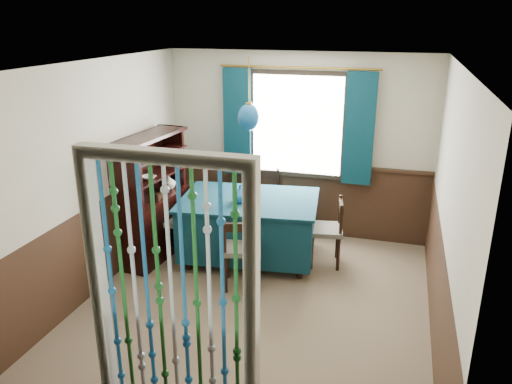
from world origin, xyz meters
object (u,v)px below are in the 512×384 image
(bowl_shelf, at_px, (148,177))
(vase_sideboard, at_px, (169,181))
(sideboard, at_px, (154,213))
(vase_table, at_px, (240,194))
(chair_near, at_px, (241,249))
(chair_right, at_px, (328,230))
(pendant_lamp, at_px, (249,117))
(chair_left, at_px, (175,220))
(chair_far, at_px, (263,201))
(dining_table, at_px, (249,224))

(bowl_shelf, bearing_deg, vase_sideboard, 90.00)
(sideboard, bearing_deg, bowl_shelf, -66.47)
(vase_table, xyz_separation_m, bowl_shelf, (-1.07, -0.26, 0.20))
(vase_sideboard, bearing_deg, chair_near, -33.06)
(chair_right, bearing_deg, chair_near, 125.05)
(chair_right, relative_size, pendant_lamp, 1.00)
(bowl_shelf, bearing_deg, pendant_lamp, 19.50)
(chair_left, xyz_separation_m, chair_right, (1.90, 0.28, -0.02))
(sideboard, bearing_deg, chair_near, -14.43)
(chair_far, height_order, bowl_shelf, bowl_shelf)
(chair_far, relative_size, vase_sideboard, 4.47)
(chair_left, distance_m, vase_table, 0.97)
(chair_near, bearing_deg, sideboard, 143.23)
(chair_left, height_order, vase_table, vase_table)
(sideboard, bearing_deg, chair_left, 19.36)
(chair_near, xyz_separation_m, chair_far, (-0.16, 1.46, 0.03))
(chair_near, distance_m, vase_table, 0.74)
(chair_far, xyz_separation_m, vase_table, (-0.03, -0.90, 0.41))
(chair_near, relative_size, sideboard, 0.55)
(chair_left, bearing_deg, pendant_lamp, 92.52)
(chair_near, bearing_deg, pendant_lamp, 83.50)
(chair_near, xyz_separation_m, chair_right, (0.84, 0.83, -0.01))
(chair_right, height_order, pendant_lamp, pendant_lamp)
(chair_near, relative_size, chair_far, 0.93)
(chair_far, relative_size, pendant_lamp, 1.10)
(sideboard, relative_size, vase_table, 8.15)
(chair_right, distance_m, vase_table, 1.16)
(chair_left, xyz_separation_m, vase_table, (0.87, 0.01, 0.43))
(vase_table, bearing_deg, bowl_shelf, -166.14)
(dining_table, distance_m, chair_far, 0.76)
(dining_table, bearing_deg, vase_sideboard, 167.02)
(pendant_lamp, bearing_deg, vase_table, -115.92)
(pendant_lamp, bearing_deg, bowl_shelf, -160.50)
(dining_table, xyz_separation_m, pendant_lamp, (0.00, -0.00, 1.35))
(chair_right, bearing_deg, dining_table, 88.13)
(dining_table, xyz_separation_m, chair_near, (0.12, -0.70, 0.00))
(chair_left, distance_m, chair_right, 1.92)
(chair_near, distance_m, vase_sideboard, 1.56)
(dining_table, height_order, chair_near, chair_near)
(chair_far, bearing_deg, bowl_shelf, 38.48)
(chair_far, bearing_deg, vase_sideboard, 22.27)
(chair_left, bearing_deg, vase_table, 84.22)
(dining_table, relative_size, sideboard, 1.14)
(sideboard, xyz_separation_m, vase_table, (1.13, 0.08, 0.34))
(sideboard, bearing_deg, chair_far, 46.02)
(dining_table, height_order, chair_far, chair_far)
(dining_table, bearing_deg, sideboard, -176.91)
(vase_table, distance_m, vase_sideboard, 1.10)
(vase_table, bearing_deg, pendant_lamp, 64.08)
(vase_sideboard, bearing_deg, dining_table, -5.91)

